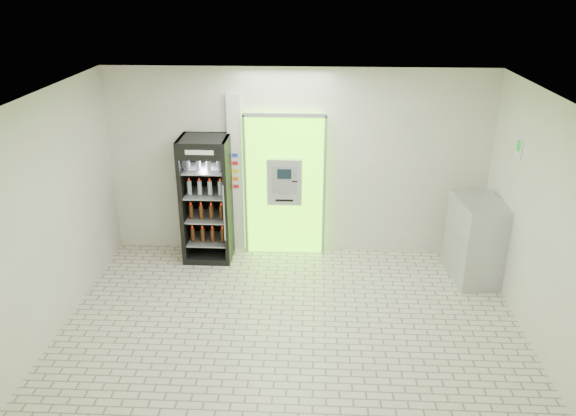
{
  "coord_description": "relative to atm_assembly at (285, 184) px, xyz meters",
  "views": [
    {
      "loc": [
        0.27,
        -5.95,
        4.26
      ],
      "look_at": [
        -0.09,
        1.2,
        1.27
      ],
      "focal_mm": 35.0,
      "sensor_mm": 36.0,
      "label": 1
    }
  ],
  "objects": [
    {
      "name": "steel_cabinet",
      "position": [
        2.88,
        -0.76,
        -0.54
      ],
      "size": [
        0.73,
        1.01,
        1.25
      ],
      "rotation": [
        0.0,
        0.0,
        0.11
      ],
      "color": "#ADAFB5",
      "rests_on": "ground"
    },
    {
      "name": "atm_assembly",
      "position": [
        0.0,
        0.0,
        0.0
      ],
      "size": [
        1.3,
        0.24,
        2.33
      ],
      "color": "#67FF0E",
      "rests_on": "ground"
    },
    {
      "name": "ground",
      "position": [
        0.2,
        -2.41,
        -1.17
      ],
      "size": [
        6.0,
        6.0,
        0.0
      ],
      "primitive_type": "plane",
      "color": "beige",
      "rests_on": "ground"
    },
    {
      "name": "pillar",
      "position": [
        -0.78,
        0.04,
        0.13
      ],
      "size": [
        0.22,
        0.11,
        2.6
      ],
      "color": "silver",
      "rests_on": "ground"
    },
    {
      "name": "exit_sign",
      "position": [
        3.19,
        -1.01,
        0.95
      ],
      "size": [
        0.02,
        0.22,
        0.26
      ],
      "color": "white",
      "rests_on": "room_shell"
    },
    {
      "name": "beverage_cooler",
      "position": [
        -1.21,
        -0.25,
        -0.21
      ],
      "size": [
        0.75,
        0.71,
        2.0
      ],
      "rotation": [
        0.0,
        0.0,
        -0.0
      ],
      "color": "black",
      "rests_on": "ground"
    },
    {
      "name": "room_shell",
      "position": [
        0.2,
        -2.41,
        0.67
      ],
      "size": [
        6.0,
        6.0,
        6.0
      ],
      "color": "silver",
      "rests_on": "ground"
    }
  ]
}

